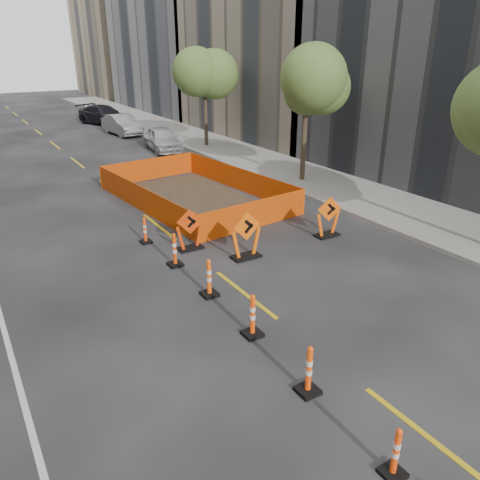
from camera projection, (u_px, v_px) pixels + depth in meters
ground_plane at (349, 375)px, 9.58m from camera, size 140.00×140.00×0.00m
sidewalk_right at (311, 179)px, 23.33m from camera, size 4.00×90.00×0.15m
bld_right_c at (297, 34)px, 33.79m from camera, size 12.00×16.00×14.00m
bld_right_d at (194, 3)px, 45.50m from camera, size 12.00×18.00×20.00m
bld_right_e at (131, 30)px, 60.70m from camera, size 12.00×14.00×16.00m
tree_r_b at (307, 86)px, 21.32m from camera, size 2.80×2.80×5.95m
tree_r_c at (205, 75)px, 29.16m from camera, size 2.80×2.80×5.95m
channelizer_1 at (396, 452)px, 7.18m from camera, size 0.37×0.37×0.93m
channelizer_2 at (309, 370)px, 8.91m from camera, size 0.42×0.42×1.06m
channelizer_3 at (253, 315)px, 10.68m from camera, size 0.43×0.43×1.08m
channelizer_4 at (209, 278)px, 12.42m from camera, size 0.42×0.42×1.08m
channelizer_5 at (175, 250)px, 14.13m from camera, size 0.42×0.42×1.07m
channelizer_6 at (145, 230)px, 15.81m from camera, size 0.36×0.36×0.92m
chevron_sign_left at (190, 229)px, 15.21m from camera, size 1.08×0.87×1.41m
chevron_sign_center at (246, 235)px, 14.57m from camera, size 1.05×0.64×1.55m
chevron_sign_right at (328, 217)px, 16.26m from camera, size 1.10×0.84×1.46m
safety_fence at (194, 188)px, 20.17m from camera, size 5.74×8.86×1.05m
parked_car_near at (163, 139)px, 29.65m from camera, size 2.30×4.51×1.47m
parked_car_mid at (122, 125)px, 34.89m from camera, size 1.94×4.58×1.47m
parked_car_far at (104, 115)px, 39.46m from camera, size 3.82×5.76×1.55m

